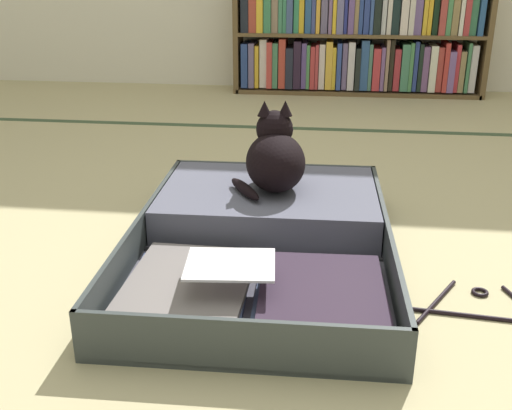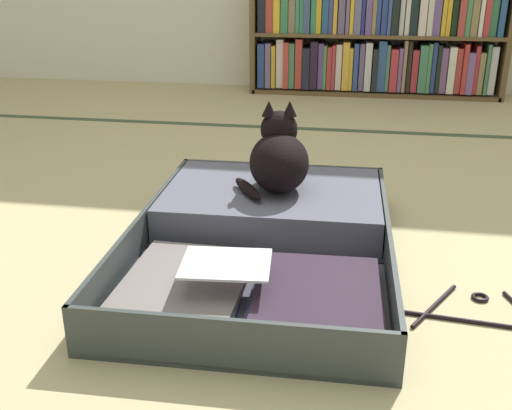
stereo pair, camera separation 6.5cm
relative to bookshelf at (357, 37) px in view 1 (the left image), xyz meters
The scene contains 6 objects.
ground_plane 2.29m from the bookshelf, 95.46° to the right, with size 10.00×10.00×0.00m, color tan.
tatami_border 0.96m from the bookshelf, 103.85° to the right, with size 4.80×0.05×0.00m.
bookshelf is the anchor object (origin of this frame).
open_suitcase 2.20m from the bookshelf, 98.18° to the right, with size 0.69×0.98×0.12m.
black_cat 2.04m from the bookshelf, 98.45° to the right, with size 0.25×0.27×0.26m.
clothes_hanger 2.48m from the bookshelf, 84.67° to the right, with size 0.42×0.23×0.01m.
Camera 1 is at (0.07, -1.45, 0.75)m, focal length 42.51 mm.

